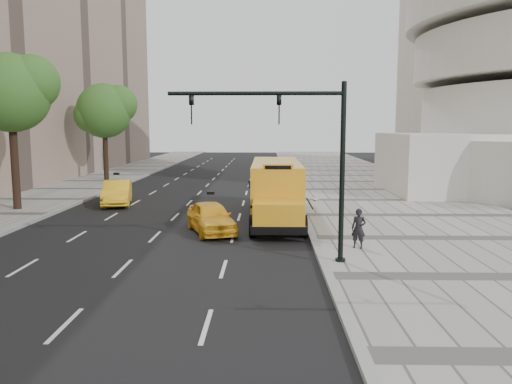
{
  "coord_description": "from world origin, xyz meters",
  "views": [
    {
      "loc": [
        3.97,
        -26.69,
        4.86
      ],
      "look_at": [
        3.5,
        -4.0,
        1.9
      ],
      "focal_mm": 35.0,
      "sensor_mm": 36.0,
      "label": 1
    }
  ],
  "objects_px": {
    "taxi_near": "(211,217)",
    "pedestrian": "(359,228)",
    "school_bus": "(276,185)",
    "traffic_signal": "(302,150)",
    "tree_b": "(12,92)",
    "taxi_far": "(117,193)",
    "tree_c": "(105,110)"
  },
  "relations": [
    {
      "from": "school_bus",
      "to": "taxi_far",
      "type": "xyz_separation_m",
      "value": [
        -9.92,
        4.26,
        -1.01
      ]
    },
    {
      "from": "taxi_near",
      "to": "traffic_signal",
      "type": "distance_m",
      "value": 7.43
    },
    {
      "from": "taxi_near",
      "to": "traffic_signal",
      "type": "height_order",
      "value": "traffic_signal"
    },
    {
      "from": "tree_b",
      "to": "school_bus",
      "type": "height_order",
      "value": "tree_b"
    },
    {
      "from": "school_bus",
      "to": "taxi_near",
      "type": "xyz_separation_m",
      "value": [
        -3.09,
        -3.96,
        -1.05
      ]
    },
    {
      "from": "tree_b",
      "to": "tree_c",
      "type": "height_order",
      "value": "tree_b"
    },
    {
      "from": "school_bus",
      "to": "taxi_far",
      "type": "height_order",
      "value": "school_bus"
    },
    {
      "from": "taxi_far",
      "to": "pedestrian",
      "type": "height_order",
      "value": "pedestrian"
    },
    {
      "from": "school_bus",
      "to": "pedestrian",
      "type": "distance_m",
      "value": 8.1
    },
    {
      "from": "tree_c",
      "to": "taxi_far",
      "type": "distance_m",
      "value": 15.64
    },
    {
      "from": "pedestrian",
      "to": "traffic_signal",
      "type": "relative_size",
      "value": 0.24
    },
    {
      "from": "taxi_far",
      "to": "traffic_signal",
      "type": "height_order",
      "value": "traffic_signal"
    },
    {
      "from": "taxi_far",
      "to": "pedestrian",
      "type": "distance_m",
      "value": 17.49
    },
    {
      "from": "school_bus",
      "to": "traffic_signal",
      "type": "bearing_deg",
      "value": -85.79
    },
    {
      "from": "school_bus",
      "to": "taxi_far",
      "type": "relative_size",
      "value": 2.51
    },
    {
      "from": "traffic_signal",
      "to": "tree_c",
      "type": "bearing_deg",
      "value": 119.66
    },
    {
      "from": "school_bus",
      "to": "tree_b",
      "type": "bearing_deg",
      "value": 173.54
    },
    {
      "from": "taxi_near",
      "to": "taxi_far",
      "type": "height_order",
      "value": "taxi_far"
    },
    {
      "from": "school_bus",
      "to": "pedestrian",
      "type": "xyz_separation_m",
      "value": [
        3.09,
        -7.44,
        -0.84
      ]
    },
    {
      "from": "taxi_near",
      "to": "pedestrian",
      "type": "xyz_separation_m",
      "value": [
        6.18,
        -3.48,
        0.21
      ]
    },
    {
      "from": "taxi_far",
      "to": "pedestrian",
      "type": "relative_size",
      "value": 2.96
    },
    {
      "from": "tree_b",
      "to": "tree_c",
      "type": "bearing_deg",
      "value": 89.97
    },
    {
      "from": "taxi_near",
      "to": "tree_c",
      "type": "bearing_deg",
      "value": 98.53
    },
    {
      "from": "tree_c",
      "to": "school_bus",
      "type": "bearing_deg",
      "value": -50.36
    },
    {
      "from": "pedestrian",
      "to": "tree_b",
      "type": "bearing_deg",
      "value": 176.87
    },
    {
      "from": "taxi_near",
      "to": "school_bus",
      "type": "bearing_deg",
      "value": 32.26
    },
    {
      "from": "taxi_far",
      "to": "traffic_signal",
      "type": "relative_size",
      "value": 0.72
    },
    {
      "from": "traffic_signal",
      "to": "taxi_far",
      "type": "bearing_deg",
      "value": 127.86
    },
    {
      "from": "taxi_near",
      "to": "pedestrian",
      "type": "relative_size",
      "value": 2.7
    },
    {
      "from": "traffic_signal",
      "to": "tree_b",
      "type": "bearing_deg",
      "value": 144.62
    },
    {
      "from": "taxi_far",
      "to": "tree_b",
      "type": "bearing_deg",
      "value": -165.19
    },
    {
      "from": "tree_c",
      "to": "taxi_near",
      "type": "distance_m",
      "value": 25.56
    }
  ]
}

